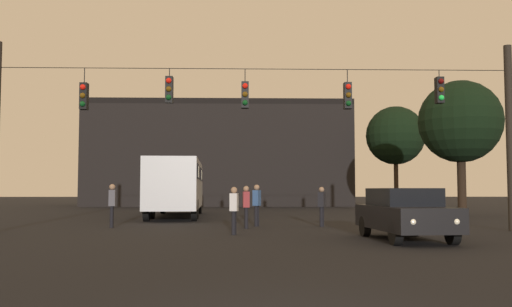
# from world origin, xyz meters

# --- Properties ---
(ground_plane) EXTENTS (168.00, 168.00, 0.00)m
(ground_plane) POSITION_xyz_m (0.00, 24.50, 0.00)
(ground_plane) COLOR black
(ground_plane) RESTS_ON ground
(overhead_signal_span) EXTENTS (18.66, 0.44, 6.74)m
(overhead_signal_span) POSITION_xyz_m (0.02, 13.30, 3.89)
(overhead_signal_span) COLOR black
(overhead_signal_span) RESTS_ON ground
(city_bus) EXTENTS (2.99, 11.10, 3.00)m
(city_bus) POSITION_xyz_m (-4.03, 24.11, 1.87)
(city_bus) COLOR #B7BCC6
(city_bus) RESTS_ON ground
(car_near_right) EXTENTS (2.06, 4.42, 1.52)m
(car_near_right) POSITION_xyz_m (4.27, 9.87, 0.80)
(car_near_right) COLOR black
(car_near_right) RESTS_ON ground
(pedestrian_crossing_left) EXTENTS (0.36, 0.42, 1.59)m
(pedestrian_crossing_left) POSITION_xyz_m (2.70, 15.82, 0.89)
(pedestrian_crossing_left) COLOR black
(pedestrian_crossing_left) RESTS_ON ground
(pedestrian_crossing_center) EXTENTS (0.29, 0.39, 1.57)m
(pedestrian_crossing_center) POSITION_xyz_m (-0.76, 11.95, 0.88)
(pedestrian_crossing_center) COLOR black
(pedestrian_crossing_center) RESTS_ON ground
(pedestrian_crossing_right) EXTENTS (0.36, 0.42, 1.68)m
(pedestrian_crossing_right) POSITION_xyz_m (0.11, 16.13, 0.95)
(pedestrian_crossing_right) COLOR black
(pedestrian_crossing_right) RESTS_ON ground
(pedestrian_near_bus) EXTENTS (0.29, 0.39, 1.70)m
(pedestrian_near_bus) POSITION_xyz_m (-5.57, 15.49, 0.96)
(pedestrian_near_bus) COLOR black
(pedestrian_near_bus) RESTS_ON ground
(pedestrian_trailing) EXTENTS (0.26, 0.37, 1.62)m
(pedestrian_trailing) POSITION_xyz_m (-0.33, 14.86, 0.91)
(pedestrian_trailing) COLOR black
(pedestrian_trailing) RESTS_ON ground
(corner_building) EXTENTS (23.93, 9.02, 9.46)m
(corner_building) POSITION_xyz_m (-2.54, 46.07, 4.73)
(corner_building) COLOR black
(corner_building) RESTS_ON ground
(tree_left_silhouette) EXTENTS (5.06, 5.06, 8.69)m
(tree_left_silhouette) POSITION_xyz_m (12.87, 41.05, 6.15)
(tree_left_silhouette) COLOR #2D2116
(tree_left_silhouette) RESTS_ON ground
(tree_behind_building) EXTENTS (4.72, 4.72, 7.74)m
(tree_behind_building) POSITION_xyz_m (12.05, 24.88, 5.35)
(tree_behind_building) COLOR black
(tree_behind_building) RESTS_ON ground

